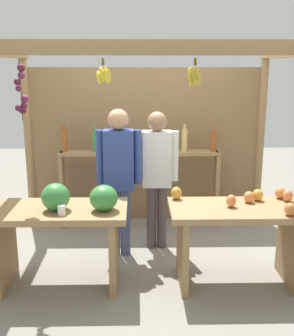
# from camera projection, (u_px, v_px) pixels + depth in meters

# --- Properties ---
(ground_plane) EXTENTS (12.00, 12.00, 0.00)m
(ground_plane) POSITION_uv_depth(u_px,v_px,m) (147.00, 250.00, 4.84)
(ground_plane) COLOR gray
(ground_plane) RESTS_ON ground
(market_stall) EXTENTS (3.20, 2.14, 2.27)m
(market_stall) POSITION_uv_depth(u_px,v_px,m) (145.00, 129.00, 4.97)
(market_stall) COLOR #99754C
(market_stall) RESTS_ON ground
(fruit_counter_left) EXTENTS (1.29, 0.64, 1.03)m
(fruit_counter_left) POSITION_uv_depth(u_px,v_px,m) (63.00, 223.00, 3.92)
(fruit_counter_left) COLOR #99754C
(fruit_counter_left) RESTS_ON ground
(fruit_counter_right) EXTENTS (1.29, 0.64, 0.90)m
(fruit_counter_right) POSITION_uv_depth(u_px,v_px,m) (238.00, 227.00, 3.99)
(fruit_counter_right) COLOR #99754C
(fruit_counter_right) RESTS_ON ground
(bottle_shelf_unit) EXTENTS (2.05, 0.22, 1.36)m
(bottle_shelf_unit) POSITION_uv_depth(u_px,v_px,m) (140.00, 166.00, 5.38)
(bottle_shelf_unit) COLOR #99754C
(bottle_shelf_unit) RESTS_ON ground
(vendor_man) EXTENTS (0.48, 0.22, 1.63)m
(vendor_man) POSITION_uv_depth(u_px,v_px,m) (119.00, 170.00, 4.50)
(vendor_man) COLOR #404F77
(vendor_man) RESTS_ON ground
(vendor_woman) EXTENTS (0.48, 0.21, 1.58)m
(vendor_woman) POSITION_uv_depth(u_px,v_px,m) (157.00, 168.00, 4.70)
(vendor_woman) COLOR #4C4142
(vendor_woman) RESTS_ON ground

